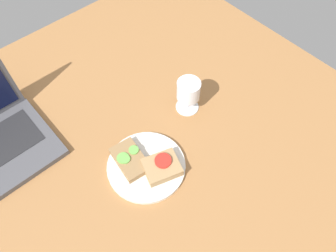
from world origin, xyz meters
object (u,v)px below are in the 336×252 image
at_px(sandwich_with_cucumber, 130,159).
at_px(wine_glass, 188,91).
at_px(sandwich_with_tomato, 162,167).
at_px(plate, 146,166).

height_order(sandwich_with_cucumber, wine_glass, wine_glass).
relative_size(sandwich_with_cucumber, sandwich_with_tomato, 1.08).
bearing_deg(sandwich_with_tomato, wine_glass, 29.37).
bearing_deg(sandwich_with_cucumber, plate, -57.13).
distance_m(sandwich_with_cucumber, sandwich_with_tomato, 0.09).
height_order(plate, wine_glass, wine_glass).
distance_m(sandwich_with_tomato, wine_glass, 0.24).
xyz_separation_m(sandwich_with_cucumber, wine_glass, (0.26, 0.04, 0.06)).
distance_m(plate, sandwich_with_tomato, 0.05).
bearing_deg(sandwich_with_tomato, plate, 124.05).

